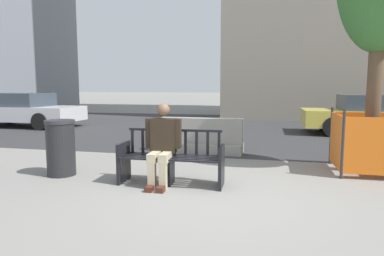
# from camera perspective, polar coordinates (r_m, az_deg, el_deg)

# --- Properties ---
(ground_plane) EXTENTS (200.00, 200.00, 0.00)m
(ground_plane) POSITION_cam_1_polar(r_m,az_deg,el_deg) (5.09, 2.97, -11.21)
(ground_plane) COLOR gray
(street_asphalt) EXTENTS (120.00, 12.00, 0.01)m
(street_asphalt) POSITION_cam_1_polar(r_m,az_deg,el_deg) (13.59, 9.42, 0.07)
(street_asphalt) COLOR #333335
(street_asphalt) RESTS_ON ground
(street_bench) EXTENTS (1.71, 0.58, 0.88)m
(street_bench) POSITION_cam_1_polar(r_m,az_deg,el_deg) (5.61, -3.43, -5.33)
(street_bench) COLOR black
(street_bench) RESTS_ON ground
(seated_person) EXTENTS (0.58, 0.73, 1.31)m
(seated_person) POSITION_cam_1_polar(r_m,az_deg,el_deg) (5.53, -4.97, -2.41)
(seated_person) COLOR #2D2319
(seated_person) RESTS_ON ground
(jersey_barrier_centre) EXTENTS (2.02, 0.73, 0.84)m
(jersey_barrier_centre) POSITION_cam_1_polar(r_m,az_deg,el_deg) (8.28, 1.54, -1.77)
(jersey_barrier_centre) COLOR gray
(jersey_barrier_centre) RESTS_ON ground
(construction_fence) EXTENTS (1.24, 1.24, 1.17)m
(construction_fence) POSITION_cam_1_polar(r_m,az_deg,el_deg) (7.12, 27.67, -1.97)
(construction_fence) COLOR #2D2D33
(construction_fence) RESTS_ON ground
(car_taxi_near) EXTENTS (4.45, 2.07, 1.33)m
(car_taxi_near) POSITION_cam_1_polar(r_m,az_deg,el_deg) (12.92, 28.01, 2.03)
(car_taxi_near) COLOR #DBC64C
(car_taxi_near) RESTS_ON ground
(car_sedan_mid) EXTENTS (4.59, 2.02, 1.35)m
(car_sedan_mid) POSITION_cam_1_polar(r_m,az_deg,el_deg) (15.36, -26.43, 2.76)
(car_sedan_mid) COLOR silver
(car_sedan_mid) RESTS_ON ground
(trash_bin) EXTENTS (0.52, 0.52, 1.00)m
(trash_bin) POSITION_cam_1_polar(r_m,az_deg,el_deg) (6.55, -21.03, -3.07)
(trash_bin) COLOR #232326
(trash_bin) RESTS_ON ground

